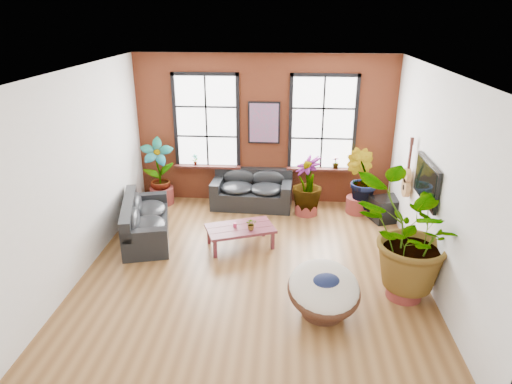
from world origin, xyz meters
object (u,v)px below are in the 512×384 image
Objects in this scene: sofa_back at (252,190)px; coffee_table at (240,229)px; papasan_chair at (324,290)px; sofa_left at (144,221)px.

coffee_table is (-0.07, -2.06, -0.02)m from sofa_back.
papasan_chair is at bearing -67.90° from sofa_back.
sofa_left is (-2.08, -1.83, -0.02)m from sofa_back.
papasan_chair is at bearing -138.15° from sofa_left.
sofa_left is at bearing -135.55° from sofa_back.
sofa_back is at bearing 95.80° from papasan_chair.
papasan_chair is (1.49, -2.08, 0.06)m from coffee_table.
sofa_left is at bearing 152.30° from coffee_table.
sofa_left is at bearing 133.41° from papasan_chair.
sofa_back is 4.37m from papasan_chair.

